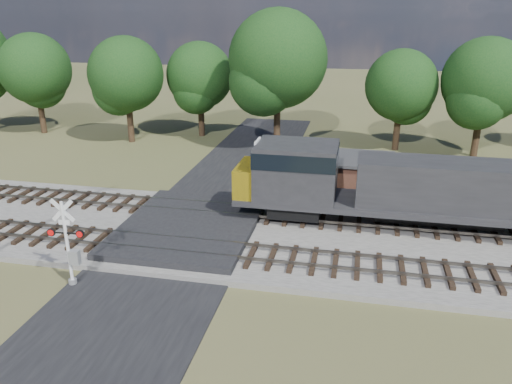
# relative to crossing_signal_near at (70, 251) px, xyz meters

# --- Properties ---
(ground) EXTENTS (160.00, 160.00, 0.00)m
(ground) POSITION_rel_crossing_signal_near_xyz_m (3.19, 5.70, -1.70)
(ground) COLOR #494F2A
(ground) RESTS_ON ground
(ballast_bed) EXTENTS (140.00, 10.00, 0.30)m
(ballast_bed) POSITION_rel_crossing_signal_near_xyz_m (13.19, 6.20, -1.55)
(ballast_bed) COLOR gray
(ballast_bed) RESTS_ON ground
(road) EXTENTS (7.00, 60.00, 0.08)m
(road) POSITION_rel_crossing_signal_near_xyz_m (3.19, 5.70, -1.66)
(road) COLOR black
(road) RESTS_ON ground
(crossing_panel) EXTENTS (7.00, 9.00, 0.62)m
(crossing_panel) POSITION_rel_crossing_signal_near_xyz_m (3.19, 6.20, -1.39)
(crossing_panel) COLOR #262628
(crossing_panel) RESTS_ON ground
(track_near) EXTENTS (140.00, 2.60, 0.33)m
(track_near) POSITION_rel_crossing_signal_near_xyz_m (6.31, 3.70, -1.29)
(track_near) COLOR black
(track_near) RESTS_ON ballast_bed
(track_far) EXTENTS (140.00, 2.60, 0.33)m
(track_far) POSITION_rel_crossing_signal_near_xyz_m (6.31, 8.70, -1.29)
(track_far) COLOR black
(track_far) RESTS_ON ballast_bed
(crossing_signal_near) EXTENTS (1.65, 0.36, 4.09)m
(crossing_signal_near) POSITION_rel_crossing_signal_near_xyz_m (0.00, 0.00, 0.00)
(crossing_signal_near) COLOR silver
(crossing_signal_near) RESTS_ON ground
(crossing_signal_far) EXTENTS (1.60, 0.35, 3.97)m
(crossing_signal_far) POSITION_rel_crossing_signal_near_xyz_m (7.89, 12.72, -0.05)
(crossing_signal_far) COLOR silver
(crossing_signal_far) RESTS_ON ground
(equipment_shed) EXTENTS (4.05, 4.05, 2.72)m
(equipment_shed) POSITION_rel_crossing_signal_near_xyz_m (12.21, 13.46, -0.32)
(equipment_shed) COLOR #40251B
(equipment_shed) RESTS_ON ground
(treeline) EXTENTS (79.01, 11.39, 11.60)m
(treeline) POSITION_rel_crossing_signal_near_xyz_m (6.65, 24.99, 4.68)
(treeline) COLOR black
(treeline) RESTS_ON ground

